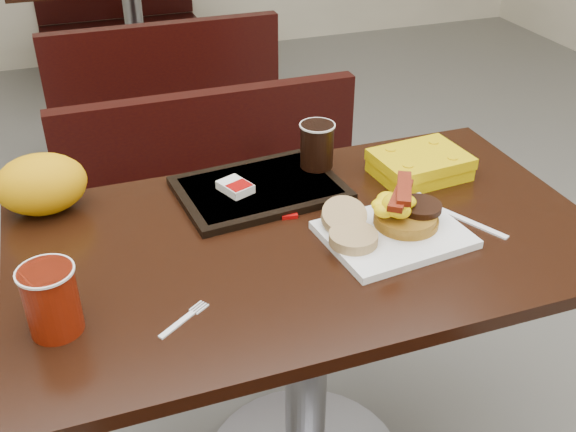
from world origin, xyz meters
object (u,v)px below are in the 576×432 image
object	(u,v)px
bench_far_n	(120,12)
knife	(470,222)
bench_near_n	(229,222)
coffee_cup_far	(317,145)
table_near	(306,367)
bench_far_s	(160,90)
platter	(394,235)
fork	(177,325)
pancake_stack	(406,218)
table_far	(137,43)
paper_bag	(41,184)
clamshell	(420,165)
hashbrown_sleeve_left	(235,187)
coffee_cup_near	(52,301)
tray	(260,189)

from	to	relation	value
bench_far_n	knife	xyz separation A→B (m)	(0.34, -3.37, 0.39)
bench_near_n	coffee_cup_far	distance (m)	0.66
table_near	bench_far_s	bearing A→B (deg)	90.00
platter	knife	world-z (taller)	platter
fork	knife	distance (m)	0.66
table_near	knife	distance (m)	0.51
pancake_stack	table_far	bearing A→B (deg)	94.20
bench_near_n	platter	distance (m)	0.88
coffee_cup_far	paper_bag	distance (m)	0.62
clamshell	bench_far_s	bearing A→B (deg)	95.63
hashbrown_sleeve_left	coffee_cup_far	xyz separation A→B (m)	(0.21, 0.05, 0.04)
bench_near_n	paper_bag	xyz separation A→B (m)	(-0.50, -0.42, 0.46)
coffee_cup_near	paper_bag	bearing A→B (deg)	89.95
fork	tray	distance (m)	0.47
platter	hashbrown_sleeve_left	bearing A→B (deg)	128.13
bench_far_s	knife	xyz separation A→B (m)	(0.34, -1.97, 0.39)
hashbrown_sleeve_left	fork	bearing A→B (deg)	-141.14
tray	fork	bearing A→B (deg)	-130.39
platter	tray	xyz separation A→B (m)	(-0.20, 0.27, 0.00)
table_far	bench_far_n	size ratio (longest dim) A/B	1.20
knife	bench_near_n	bearing A→B (deg)	177.39
table_near	bench_near_n	bearing A→B (deg)	90.00
hashbrown_sleeve_left	paper_bag	xyz separation A→B (m)	(-0.40, 0.08, 0.04)
bench_near_n	fork	distance (m)	1.02
fork	tray	xyz separation A→B (m)	(0.27, 0.39, 0.01)
pancake_stack	hashbrown_sleeve_left	world-z (taller)	pancake_stack
bench_far_n	pancake_stack	xyz separation A→B (m)	(0.19, -3.35, 0.42)
coffee_cup_near	tray	xyz separation A→B (m)	(0.46, 0.33, -0.05)
hashbrown_sleeve_left	pancake_stack	bearing A→B (deg)	-62.14
bench_far_s	hashbrown_sleeve_left	distance (m)	1.76
clamshell	bench_near_n	bearing A→B (deg)	116.36
pancake_stack	fork	world-z (taller)	pancake_stack
table_far	tray	world-z (taller)	tray
coffee_cup_far	pancake_stack	bearing A→B (deg)	-74.90
table_near	platter	bearing A→B (deg)	-23.16
bench_far_s	pancake_stack	size ratio (longest dim) A/B	7.46
pancake_stack	coffee_cup_far	bearing A→B (deg)	105.10
platter	pancake_stack	distance (m)	0.05
platter	tray	distance (m)	0.34
hashbrown_sleeve_left	paper_bag	distance (m)	0.41
platter	knife	size ratio (longest dim) A/B	1.62
coffee_cup_far	clamshell	bearing A→B (deg)	-23.29
table_far	bench_far_n	xyz separation A→B (m)	(0.00, 0.70, -0.02)
coffee_cup_near	fork	xyz separation A→B (m)	(0.19, -0.06, -0.06)
platter	fork	xyz separation A→B (m)	(-0.47, -0.12, -0.01)
bench_far_s	bench_near_n	bearing A→B (deg)	-90.00
hashbrown_sleeve_left	coffee_cup_far	bearing A→B (deg)	-8.82
bench_near_n	tray	world-z (taller)	tray
table_near	fork	xyz separation A→B (m)	(-0.31, -0.19, 0.38)
bench_near_n	clamshell	bearing A→B (deg)	-58.32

